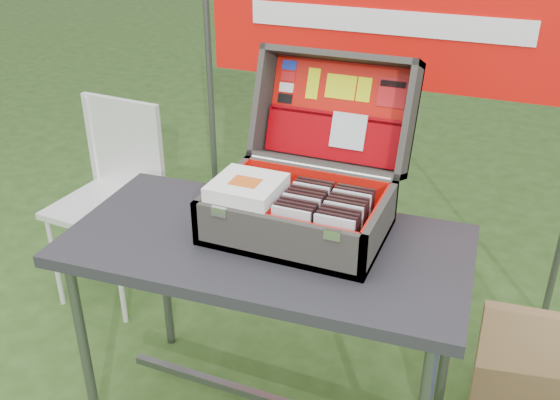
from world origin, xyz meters
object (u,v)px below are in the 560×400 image
at_px(table, 267,339).
at_px(suitcase, 306,156).
at_px(cardboard_box, 535,366).
at_px(chair, 105,208).

xyz_separation_m(table, suitcase, (0.08, 0.14, 0.65)).
relative_size(table, cardboard_box, 2.92).
height_order(table, suitcase, suitcase).
height_order(table, cardboard_box, table).
bearing_deg(chair, suitcase, -13.33).
bearing_deg(table, suitcase, 58.34).
bearing_deg(suitcase, cardboard_box, 19.74).
bearing_deg(suitcase, chair, 163.08).
bearing_deg(table, cardboard_box, 22.45).
bearing_deg(suitcase, table, -117.99).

